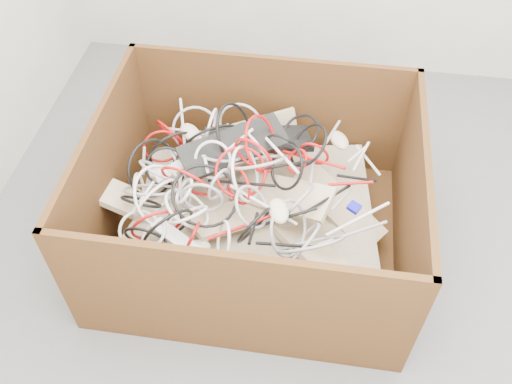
# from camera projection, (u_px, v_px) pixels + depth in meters

# --- Properties ---
(ground) EXTENTS (3.00, 3.00, 0.00)m
(ground) POSITION_uv_depth(u_px,v_px,m) (317.00, 278.00, 2.30)
(ground) COLOR #595A5C
(ground) RESTS_ON ground
(room_shell) EXTENTS (3.04, 3.04, 2.50)m
(room_shell) POSITION_uv_depth(u_px,v_px,m) (358.00, 0.00, 1.36)
(room_shell) COLOR silver
(room_shell) RESTS_ON ground
(cardboard_box) EXTENTS (1.23, 1.02, 0.62)m
(cardboard_box) POSITION_uv_depth(u_px,v_px,m) (251.00, 219.00, 2.31)
(cardboard_box) COLOR #3A250E
(cardboard_box) RESTS_ON ground
(keyboard_pile) EXTENTS (1.16, 0.87, 0.37)m
(keyboard_pile) POSITION_uv_depth(u_px,v_px,m) (255.00, 194.00, 2.24)
(keyboard_pile) COLOR tan
(keyboard_pile) RESTS_ON cardboard_box
(mice_scatter) EXTENTS (0.83, 0.81, 0.23)m
(mice_scatter) POSITION_uv_depth(u_px,v_px,m) (247.00, 196.00, 2.13)
(mice_scatter) COLOR #BFB39A
(mice_scatter) RESTS_ON keyboard_pile
(power_strip_left) EXTENTS (0.25, 0.20, 0.11)m
(power_strip_left) POSITION_uv_depth(u_px,v_px,m) (187.00, 164.00, 2.23)
(power_strip_left) COLOR white
(power_strip_left) RESTS_ON keyboard_pile
(power_strip_right) EXTENTS (0.28, 0.18, 0.10)m
(power_strip_right) POSITION_uv_depth(u_px,v_px,m) (184.00, 247.00, 2.01)
(power_strip_right) COLOR white
(power_strip_right) RESTS_ON keyboard_pile
(vga_plug) EXTENTS (0.06, 0.06, 0.03)m
(vga_plug) POSITION_uv_depth(u_px,v_px,m) (354.00, 207.00, 2.09)
(vga_plug) COLOR #0D0CB4
(vga_plug) RESTS_ON keyboard_pile
(cable_tangle) EXTENTS (1.05, 0.84, 0.45)m
(cable_tangle) POSITION_uv_depth(u_px,v_px,m) (218.00, 177.00, 2.14)
(cable_tangle) COLOR gray
(cable_tangle) RESTS_ON keyboard_pile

